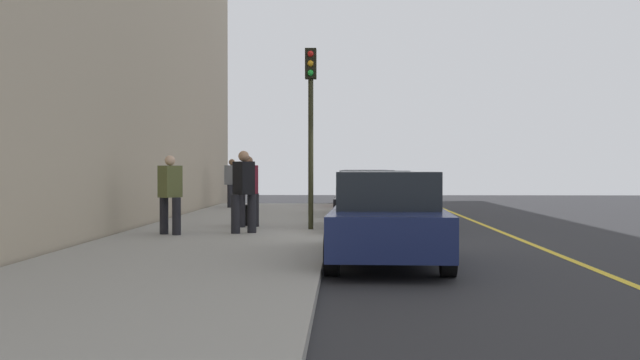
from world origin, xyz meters
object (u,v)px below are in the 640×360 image
parked_car_red (364,189)px  parked_car_navy (388,218)px  pedestrian_black_coat (244,189)px  traffic_light_pole (311,107)px  parked_car_black (374,202)px  rolling_suitcase (244,215)px  pedestrian_burgundy_coat (248,189)px  pedestrian_olive_coat (170,192)px  pedestrian_grey_coat (232,182)px  parked_car_silver (366,194)px

parked_car_red → parked_car_navy: (16.80, -0.08, -0.00)m
pedestrian_black_coat → traffic_light_pole: traffic_light_pole is taller
parked_car_black → rolling_suitcase: (-0.64, -3.19, -0.35)m
pedestrian_burgundy_coat → rolling_suitcase: bearing=-161.0°
pedestrian_burgundy_coat → pedestrian_olive_coat: size_ratio=1.01×
pedestrian_black_coat → traffic_light_pole: bearing=127.9°
parked_car_black → traffic_light_pole: (0.49, -1.49, 2.24)m
parked_car_black → pedestrian_burgundy_coat: size_ratio=2.46×
parked_car_black → pedestrian_olive_coat: 4.88m
parked_car_black → pedestrian_black_coat: pedestrian_black_coat is taller
pedestrian_black_coat → traffic_light_pole: size_ratio=0.43×
parked_car_red → pedestrian_black_coat: 13.04m
pedestrian_burgundy_coat → pedestrian_olive_coat: bearing=-32.6°
pedestrian_grey_coat → parked_car_black: bearing=26.7°
pedestrian_grey_coat → pedestrian_burgundy_coat: pedestrian_grey_coat is taller
pedestrian_burgundy_coat → pedestrian_olive_coat: 2.61m
pedestrian_grey_coat → pedestrian_black_coat: pedestrian_black_coat is taller
parked_car_silver → traffic_light_pole: bearing=-13.6°
parked_car_red → pedestrian_olive_coat: bearing=-19.0°
parked_car_red → pedestrian_burgundy_coat: pedestrian_burgundy_coat is taller
parked_car_red → rolling_suitcase: bearing=-17.3°
pedestrian_black_coat → pedestrian_burgundy_coat: bearing=-176.2°
parked_car_silver → traffic_light_pole: size_ratio=1.05×
parked_car_red → pedestrian_olive_coat: 13.87m
parked_car_black → pedestrian_burgundy_coat: (-0.19, -3.03, 0.31)m
parked_car_red → parked_car_black: same height
parked_car_silver → pedestrian_black_coat: 7.73m
pedestrian_black_coat → traffic_light_pole: 2.61m
parked_car_navy → traffic_light_pole: (-5.22, -1.48, 2.24)m
parked_car_silver → parked_car_red: bearing=179.0°
pedestrian_black_coat → rolling_suitcase: (-2.24, -0.27, -0.70)m
parked_car_silver → rolling_suitcase: bearing=-32.7°
traffic_light_pole → pedestrian_grey_coat: bearing=-161.8°
pedestrian_burgundy_coat → pedestrian_black_coat: 1.79m
parked_car_red → rolling_suitcase: size_ratio=5.29×
parked_car_silver → parked_car_black: (5.56, 0.02, -0.00)m
parked_car_navy → parked_car_silver: bearing=-179.9°
pedestrian_burgundy_coat → parked_car_black: bearing=86.5°
rolling_suitcase → pedestrian_burgundy_coat: bearing=19.0°
pedestrian_black_coat → pedestrian_olive_coat: bearing=-74.8°
pedestrian_grey_coat → rolling_suitcase: 9.00m
pedestrian_grey_coat → traffic_light_pole: (9.96, 3.28, 1.91)m
parked_car_black → traffic_light_pole: size_ratio=1.01×
parked_car_silver → rolling_suitcase: parked_car_silver is taller
parked_car_silver → traffic_light_pole: traffic_light_pole is taller
parked_car_navy → traffic_light_pole: 5.87m
parked_car_silver → pedestrian_grey_coat: size_ratio=2.51×
parked_car_navy → rolling_suitcase: 7.10m
parked_car_black → parked_car_navy: (5.71, -0.01, 0.00)m
rolling_suitcase → parked_car_black: bearing=78.7°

